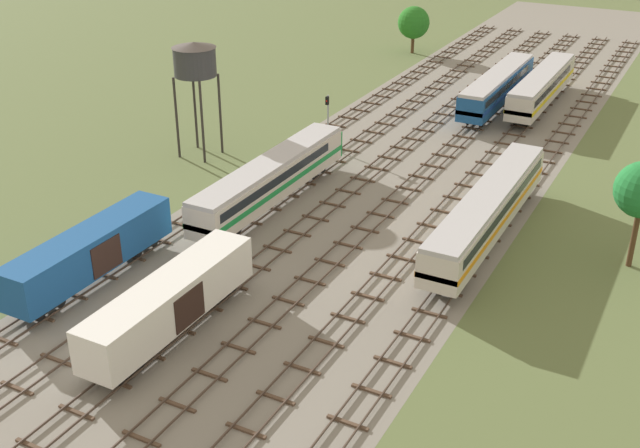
% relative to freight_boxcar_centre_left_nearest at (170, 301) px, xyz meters
% --- Properties ---
extents(ground_plane, '(480.00, 480.00, 0.00)m').
position_rel_freight_boxcar_centre_left_nearest_xyz_m(ground_plane, '(2.19, 31.08, -2.45)').
color(ground_plane, '#5B6B3D').
extents(ballast_bed, '(25.93, 176.00, 0.01)m').
position_rel_freight_boxcar_centre_left_nearest_xyz_m(ballast_bed, '(2.19, 31.08, -2.45)').
color(ballast_bed, gray).
rests_on(ballast_bed, ground).
extents(track_far_left, '(2.40, 126.00, 0.29)m').
position_rel_freight_boxcar_centre_left_nearest_xyz_m(track_far_left, '(-8.78, 32.08, -2.31)').
color(track_far_left, '#47382D').
rests_on(track_far_left, ground).
extents(track_left, '(2.40, 126.00, 0.29)m').
position_rel_freight_boxcar_centre_left_nearest_xyz_m(track_left, '(-4.39, 32.08, -2.31)').
color(track_left, '#47382D').
rests_on(track_left, ground).
extents(track_centre_left, '(2.40, 126.00, 0.29)m').
position_rel_freight_boxcar_centre_left_nearest_xyz_m(track_centre_left, '(-0.01, 32.08, -2.31)').
color(track_centre_left, '#47382D').
rests_on(track_centre_left, ground).
extents(track_centre, '(2.40, 126.00, 0.29)m').
position_rel_freight_boxcar_centre_left_nearest_xyz_m(track_centre, '(4.38, 32.08, -2.31)').
color(track_centre, '#47382D').
rests_on(track_centre, ground).
extents(track_centre_right, '(2.40, 126.00, 0.29)m').
position_rel_freight_boxcar_centre_left_nearest_xyz_m(track_centre_right, '(8.76, 32.08, -2.31)').
color(track_centre_right, '#47382D').
rests_on(track_centre_right, ground).
extents(track_right, '(2.40, 126.00, 0.29)m').
position_rel_freight_boxcar_centre_left_nearest_xyz_m(track_right, '(13.15, 32.08, -2.31)').
color(track_right, '#47382D').
rests_on(track_right, ground).
extents(freight_boxcar_centre_left_nearest, '(2.87, 14.00, 3.60)m').
position_rel_freight_boxcar_centre_left_nearest_xyz_m(freight_boxcar_centre_left_nearest, '(0.00, 0.00, 0.00)').
color(freight_boxcar_centre_left_nearest, white).
rests_on(freight_boxcar_centre_left_nearest, ground).
extents(freight_boxcar_far_left_near, '(2.87, 14.00, 3.60)m').
position_rel_freight_boxcar_centre_left_nearest_xyz_m(freight_boxcar_far_left_near, '(-8.77, 2.65, 0.00)').
color(freight_boxcar_far_left_near, '#194C8C').
rests_on(freight_boxcar_far_left_near, ground).
extents(diesel_railcar_left_mid, '(2.96, 20.50, 3.80)m').
position_rel_freight_boxcar_centre_left_nearest_xyz_m(diesel_railcar_left_mid, '(-4.39, 19.04, 0.15)').
color(diesel_railcar_left_mid, beige).
rests_on(diesel_railcar_left_mid, ground).
extents(passenger_coach_right_midfar, '(2.96, 22.00, 3.80)m').
position_rel_freight_boxcar_centre_left_nearest_xyz_m(passenger_coach_right_midfar, '(13.15, 21.38, 0.16)').
color(passenger_coach_right_midfar, beige).
rests_on(passenger_coach_right_midfar, ground).
extents(diesel_railcar_centre_far, '(2.96, 20.50, 3.80)m').
position_rel_freight_boxcar_centre_left_nearest_xyz_m(diesel_railcar_centre_far, '(4.38, 53.73, 0.15)').
color(diesel_railcar_centre_far, '#194C8C').
rests_on(diesel_railcar_centre_far, ground).
extents(diesel_railcar_centre_right_farther, '(2.96, 20.50, 3.80)m').
position_rel_freight_boxcar_centre_left_nearest_xyz_m(diesel_railcar_centre_right_farther, '(8.76, 56.20, 0.15)').
color(diesel_railcar_centre_right_farther, beige).
rests_on(diesel_railcar_centre_right_farther, ground).
extents(water_tower, '(4.11, 4.11, 10.93)m').
position_rel_freight_boxcar_centre_left_nearest_xyz_m(water_tower, '(-16.54, 26.06, 6.74)').
color(water_tower, '#2D2826').
rests_on(water_tower, ground).
extents(signal_post_nearest, '(0.28, 0.47, 5.36)m').
position_rel_freight_boxcar_centre_left_nearest_xyz_m(signal_post_nearest, '(-6.58, 33.44, 0.96)').
color(signal_post_nearest, gray).
rests_on(signal_post_nearest, ground).
extents(lineside_tree_2, '(4.47, 4.47, 6.53)m').
position_rel_freight_boxcar_centre_left_nearest_xyz_m(lineside_tree_2, '(-13.51, 73.08, 1.82)').
color(lineside_tree_2, '#4C331E').
rests_on(lineside_tree_2, ground).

